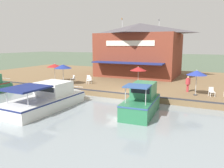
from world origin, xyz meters
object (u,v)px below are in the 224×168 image
(patio_umbrella_mid_patio_right, at_px, (138,69))
(cafe_chair_beside_entrance, at_px, (90,80))
(cafe_chair_under_first_umbrella, at_px, (212,91))
(tree_downstream_bank, at_px, (146,42))
(person_near_entrance, at_px, (188,82))
(patio_umbrella_far_corner, at_px, (63,66))
(patio_umbrella_back_row, at_px, (55,65))
(motorboat_mid_row, at_px, (143,101))
(cafe_chair_back_row_seat, at_px, (88,78))
(motorboat_fourth_along, at_px, (51,98))
(waterfront_restaurant, at_px, (139,49))
(patio_umbrella_mid_patio_left, at_px, (197,73))
(cafe_chair_mid_patio, at_px, (73,78))

(patio_umbrella_mid_patio_right, relative_size, cafe_chair_beside_entrance, 2.66)
(cafe_chair_under_first_umbrella, height_order, tree_downstream_bank, tree_downstream_bank)
(person_near_entrance, bearing_deg, patio_umbrella_far_corner, -81.42)
(patio_umbrella_back_row, xyz_separation_m, motorboat_mid_row, (6.05, 13.62, -1.71))
(cafe_chair_back_row_seat, distance_m, motorboat_mid_row, 12.14)
(person_near_entrance, relative_size, motorboat_fourth_along, 0.19)
(patio_umbrella_back_row, xyz_separation_m, patio_umbrella_far_corner, (1.39, 2.40, 0.12))
(waterfront_restaurant, height_order, cafe_chair_under_first_umbrella, waterfront_restaurant)
(patio_umbrella_back_row, height_order, cafe_chair_under_first_umbrella, patio_umbrella_back_row)
(patio_umbrella_mid_patio_right, height_order, patio_umbrella_far_corner, patio_umbrella_far_corner)
(patio_umbrella_back_row, distance_m, cafe_chair_back_row_seat, 4.64)
(patio_umbrella_back_row, bearing_deg, motorboat_fourth_along, 37.56)
(patio_umbrella_mid_patio_right, height_order, patio_umbrella_mid_patio_left, patio_umbrella_mid_patio_left)
(patio_umbrella_far_corner, bearing_deg, cafe_chair_back_row_seat, 149.49)
(patio_umbrella_mid_patio_left, distance_m, cafe_chair_beside_entrance, 12.31)
(patio_umbrella_mid_patio_left, bearing_deg, motorboat_fourth_along, -56.11)
(patio_umbrella_far_corner, distance_m, motorboat_fourth_along, 7.75)
(patio_umbrella_mid_patio_right, bearing_deg, cafe_chair_under_first_umbrella, 76.69)
(cafe_chair_back_row_seat, bearing_deg, cafe_chair_mid_patio, -65.50)
(patio_umbrella_back_row, height_order, patio_umbrella_far_corner, patio_umbrella_far_corner)
(waterfront_restaurant, height_order, tree_downstream_bank, waterfront_restaurant)
(waterfront_restaurant, relative_size, patio_umbrella_mid_patio_left, 5.04)
(motorboat_fourth_along, bearing_deg, cafe_chair_back_row_seat, -168.05)
(person_near_entrance, bearing_deg, patio_umbrella_mid_patio_left, 34.08)
(cafe_chair_beside_entrance, relative_size, tree_downstream_bank, 0.11)
(patio_umbrella_far_corner, distance_m, person_near_entrance, 14.00)
(patio_umbrella_far_corner, bearing_deg, waterfront_restaurant, 154.59)
(person_near_entrance, height_order, tree_downstream_bank, tree_downstream_bank)
(patio_umbrella_mid_patio_left, bearing_deg, waterfront_restaurant, -139.78)
(tree_downstream_bank, bearing_deg, cafe_chair_beside_entrance, -10.82)
(cafe_chair_under_first_umbrella, bearing_deg, person_near_entrance, -116.04)
(cafe_chair_under_first_umbrella, xyz_separation_m, motorboat_mid_row, (5.66, -4.79, -0.13))
(cafe_chair_mid_patio, height_order, motorboat_mid_row, motorboat_mid_row)
(patio_umbrella_far_corner, bearing_deg, cafe_chair_under_first_umbrella, 93.56)
(waterfront_restaurant, relative_size, patio_umbrella_back_row, 5.24)
(person_near_entrance, bearing_deg, patio_umbrella_mid_patio_right, -97.66)
(cafe_chair_mid_patio, distance_m, tree_downstream_bank, 15.53)
(cafe_chair_beside_entrance, relative_size, motorboat_mid_row, 0.15)
(cafe_chair_under_first_umbrella, height_order, motorboat_mid_row, motorboat_mid_row)
(patio_umbrella_mid_patio_right, relative_size, patio_umbrella_far_corner, 0.92)
(cafe_chair_beside_entrance, distance_m, tree_downstream_bank, 15.08)
(tree_downstream_bank, bearing_deg, cafe_chair_mid_patio, -20.74)
(patio_umbrella_mid_patio_left, relative_size, person_near_entrance, 1.51)
(patio_umbrella_far_corner, distance_m, motorboat_mid_row, 12.28)
(waterfront_restaurant, distance_m, cafe_chair_back_row_seat, 10.16)
(patio_umbrella_far_corner, relative_size, motorboat_fourth_along, 0.29)
(cafe_chair_mid_patio, relative_size, cafe_chair_under_first_umbrella, 1.00)
(patio_umbrella_mid_patio_left, height_order, cafe_chair_under_first_umbrella, patio_umbrella_mid_patio_left)
(patio_umbrella_back_row, bearing_deg, patio_umbrella_far_corner, 59.98)
(motorboat_mid_row, bearing_deg, patio_umbrella_mid_patio_left, 148.02)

